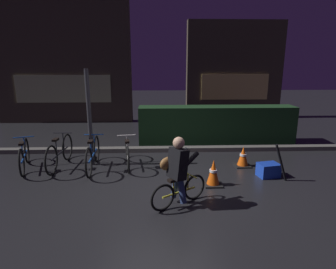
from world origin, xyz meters
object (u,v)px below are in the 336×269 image
(blue_crate, at_px, (268,170))
(cyclist, at_px, (177,171))
(street_post, at_px, (89,119))
(parked_bike_center_right, at_px, (127,153))
(parked_bike_center_left, at_px, (93,155))
(traffic_cone_near, at_px, (213,173))
(closed_umbrella, at_px, (281,163))
(traffic_cone_far, at_px, (243,157))
(parked_bike_left_mid, at_px, (60,153))
(parked_bike_leftmost, at_px, (24,156))

(blue_crate, bearing_deg, cyclist, -150.14)
(street_post, height_order, parked_bike_center_right, street_post)
(parked_bike_center_left, height_order, blue_crate, parked_bike_center_left)
(parked_bike_center_left, distance_m, traffic_cone_near, 2.83)
(street_post, relative_size, blue_crate, 5.24)
(closed_umbrella, bearing_deg, blue_crate, -65.74)
(parked_bike_center_right, xyz_separation_m, traffic_cone_far, (2.79, -0.13, -0.09))
(street_post, relative_size, cyclist, 1.85)
(street_post, height_order, traffic_cone_near, street_post)
(traffic_cone_far, distance_m, blue_crate, 0.76)
(traffic_cone_near, bearing_deg, parked_bike_left_mid, 161.36)
(parked_bike_left_mid, bearing_deg, blue_crate, -97.03)
(parked_bike_left_mid, distance_m, parked_bike_center_right, 1.60)
(parked_bike_center_left, bearing_deg, traffic_cone_far, -91.43)
(traffic_cone_far, relative_size, blue_crate, 1.13)
(street_post, distance_m, cyclist, 2.91)
(parked_bike_center_left, distance_m, blue_crate, 3.99)
(street_post, bearing_deg, parked_bike_center_right, -7.21)
(parked_bike_center_right, bearing_deg, street_post, 74.54)
(parked_bike_left_mid, height_order, traffic_cone_near, parked_bike_left_mid)
(parked_bike_leftmost, distance_m, parked_bike_left_mid, 0.79)
(parked_bike_leftmost, relative_size, parked_bike_center_right, 0.99)
(blue_crate, relative_size, closed_umbrella, 0.52)
(cyclist, bearing_deg, parked_bike_left_mid, 109.77)
(parked_bike_center_right, bearing_deg, parked_bike_center_left, 95.96)
(traffic_cone_near, distance_m, closed_umbrella, 1.47)
(traffic_cone_near, bearing_deg, street_post, 154.62)
(street_post, distance_m, parked_bike_center_left, 0.86)
(parked_bike_left_mid, relative_size, traffic_cone_far, 3.44)
(parked_bike_left_mid, height_order, closed_umbrella, closed_umbrella)
(parked_bike_left_mid, xyz_separation_m, traffic_cone_near, (3.46, -1.17, -0.10))
(parked_bike_center_right, bearing_deg, blue_crate, -112.26)
(traffic_cone_far, bearing_deg, parked_bike_center_left, -178.92)
(traffic_cone_near, distance_m, blue_crate, 1.36)
(parked_bike_leftmost, xyz_separation_m, cyclist, (3.45, -1.85, 0.30))
(traffic_cone_far, bearing_deg, traffic_cone_near, -131.17)
(traffic_cone_far, distance_m, closed_umbrella, 1.06)
(parked_bike_leftmost, bearing_deg, blue_crate, -114.30)
(parked_bike_leftmost, distance_m, parked_bike_center_right, 2.39)
(traffic_cone_near, bearing_deg, parked_bike_leftmost, 166.20)
(parked_bike_left_mid, xyz_separation_m, closed_umbrella, (4.92, -1.02, 0.05))
(blue_crate, bearing_deg, traffic_cone_near, -162.89)
(traffic_cone_near, bearing_deg, parked_bike_center_left, 159.44)
(cyclist, bearing_deg, parked_bike_center_right, 84.47)
(street_post, height_order, traffic_cone_far, street_post)
(cyclist, bearing_deg, blue_crate, -3.94)
(street_post, relative_size, closed_umbrella, 2.71)
(parked_bike_center_right, xyz_separation_m, traffic_cone_near, (1.87, -1.19, -0.06))
(traffic_cone_near, xyz_separation_m, cyclist, (-0.79, -0.80, 0.37))
(parked_bike_left_mid, xyz_separation_m, parked_bike_center_right, (1.60, 0.02, -0.03))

